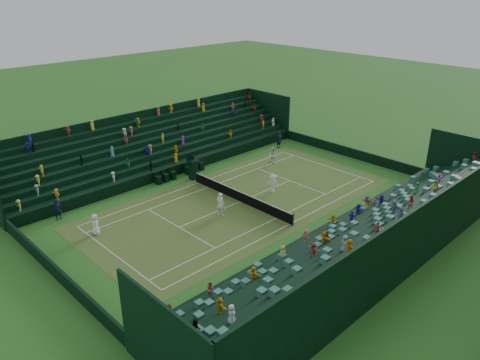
# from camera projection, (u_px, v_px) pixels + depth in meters

# --- Properties ---
(ground) EXTENTS (160.00, 160.00, 0.00)m
(ground) POSITION_uv_depth(u_px,v_px,m) (240.00, 202.00, 39.38)
(ground) COLOR #2B6A21
(ground) RESTS_ON ground
(court_surface) EXTENTS (12.97, 26.77, 0.01)m
(court_surface) POSITION_uv_depth(u_px,v_px,m) (240.00, 202.00, 39.38)
(court_surface) COLOR #307527
(court_surface) RESTS_ON ground
(perimeter_wall_north) EXTENTS (17.17, 0.20, 1.00)m
(perimeter_wall_north) POSITION_uv_depth(u_px,v_px,m) (348.00, 152.00, 49.32)
(perimeter_wall_north) COLOR black
(perimeter_wall_north) RESTS_ON ground
(perimeter_wall_south) EXTENTS (17.17, 0.20, 1.00)m
(perimeter_wall_south) POSITION_uv_depth(u_px,v_px,m) (56.00, 272.00, 29.05)
(perimeter_wall_south) COLOR black
(perimeter_wall_south) RESTS_ON ground
(perimeter_wall_east) EXTENTS (0.20, 31.77, 1.00)m
(perimeter_wall_east) POSITION_uv_depth(u_px,v_px,m) (322.00, 233.00, 33.58)
(perimeter_wall_east) COLOR black
(perimeter_wall_east) RESTS_ON ground
(perimeter_wall_west) EXTENTS (0.20, 31.77, 1.00)m
(perimeter_wall_west) POSITION_uv_depth(u_px,v_px,m) (179.00, 169.00, 44.79)
(perimeter_wall_west) COLOR black
(perimeter_wall_west) RESTS_ON ground
(north_grandstand) EXTENTS (6.60, 32.00, 4.90)m
(north_grandstand) POSITION_uv_depth(u_px,v_px,m) (375.00, 242.00, 30.40)
(north_grandstand) COLOR black
(north_grandstand) RESTS_ON ground
(south_grandstand) EXTENTS (6.60, 32.00, 4.90)m
(south_grandstand) POSITION_uv_depth(u_px,v_px,m) (153.00, 148.00, 47.13)
(south_grandstand) COLOR black
(south_grandstand) RESTS_ON ground
(tennis_net) EXTENTS (11.67, 0.10, 1.06)m
(tennis_net) POSITION_uv_depth(u_px,v_px,m) (240.00, 196.00, 39.17)
(tennis_net) COLOR black
(tennis_net) RESTS_ON ground
(umpire_chair) EXTENTS (0.89, 0.89, 2.79)m
(umpire_chair) POSITION_uv_depth(u_px,v_px,m) (193.00, 167.00, 43.43)
(umpire_chair) COLOR black
(umpire_chair) RESTS_ON ground
(courtside_chairs) EXTENTS (0.52, 5.49, 1.13)m
(courtside_chairs) POSITION_uv_depth(u_px,v_px,m) (180.00, 172.00, 44.24)
(courtside_chairs) COLOR black
(courtside_chairs) RESTS_ON ground
(player_near_west) EXTENTS (0.90, 0.71, 1.62)m
(player_near_west) POSITION_uv_depth(u_px,v_px,m) (95.00, 224.00, 34.08)
(player_near_west) COLOR white
(player_near_west) RESTS_ON ground
(player_near_east) EXTENTS (0.84, 0.67, 1.99)m
(player_near_east) POSITION_uv_depth(u_px,v_px,m) (221.00, 204.00, 36.69)
(player_near_east) COLOR white
(player_near_east) RESTS_ON ground
(player_far_west) EXTENTS (0.99, 0.88, 1.70)m
(player_far_west) POSITION_uv_depth(u_px,v_px,m) (273.00, 156.00, 47.19)
(player_far_west) COLOR white
(player_far_west) RESTS_ON ground
(player_far_east) EXTENTS (1.22, 0.92, 1.68)m
(player_far_east) POSITION_uv_depth(u_px,v_px,m) (273.00, 183.00, 40.91)
(player_far_east) COLOR white
(player_far_east) RESTS_ON ground
(line_judge_north) EXTENTS (0.50, 0.73, 1.92)m
(line_judge_north) POSITION_uv_depth(u_px,v_px,m) (279.00, 140.00, 51.60)
(line_judge_north) COLOR black
(line_judge_north) RESTS_ON ground
(line_judge_south) EXTENTS (0.46, 0.66, 1.72)m
(line_judge_south) POSITION_uv_depth(u_px,v_px,m) (58.00, 209.00, 36.17)
(line_judge_south) COLOR black
(line_judge_south) RESTS_ON ground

